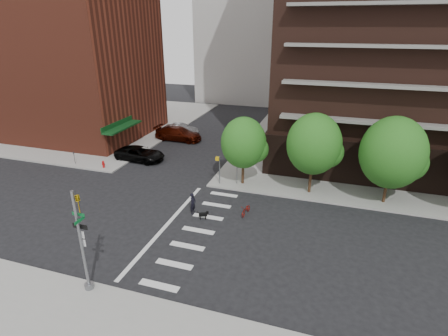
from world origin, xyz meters
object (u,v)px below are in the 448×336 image
Objects in this scene: dog_walker at (193,203)px; fire_hydrant at (103,164)px; parked_car_black at (140,154)px; parked_car_silver at (181,129)px; scooter at (246,210)px; parked_car_maroon at (178,134)px; traffic_signal at (83,250)px.

fire_hydrant is at bearing 69.40° from dog_walker.
dog_walker reaches higher than parked_car_black.
parked_car_silver reaches higher than parked_car_black.
scooter is (13.51, -17.73, -0.36)m from parked_car_silver.
parked_car_maroon is at bearing 32.25° from dog_walker.
parked_car_maroon reaches higher than fire_hydrant.
traffic_signal is 1.11× the size of parked_car_black.
parked_car_maroon reaches higher than dog_walker.
parked_car_silver reaches higher than fire_hydrant.
traffic_signal is 3.48× the size of dog_walker.
traffic_signal is 27.26m from parked_car_maroon.
fire_hydrant is 4.02m from parked_car_black.
dog_walker is at bearing -129.10° from parked_car_black.
parked_car_black is at bearing 55.05° from fire_hydrant.
dog_walker is at bearing -150.73° from parked_car_maroon.
dog_walker is (9.54, -18.81, 0.10)m from parked_car_silver.
parked_car_maroon is (0.98, 7.76, 0.12)m from parked_car_black.
traffic_signal is 10.10m from dog_walker.
traffic_signal is 3.88× the size of scooter.
parked_car_black is 13.31m from dog_walker.
dog_walker is (-3.97, -1.08, 0.46)m from scooter.
parked_car_silver is (-7.38, 28.50, -1.93)m from traffic_signal.
scooter is (6.14, 10.77, -2.29)m from traffic_signal.
traffic_signal is at bearing -164.53° from parked_car_maroon.
parked_car_black is at bearing 52.13° from dog_walker.
parked_car_maroon is at bearing -166.65° from parked_car_silver.
fire_hydrant is at bearing 172.20° from scooter.
scooter is at bearing -139.29° from parked_car_maroon.
parked_car_silver is at bearing 0.79° from parked_car_black.
traffic_signal is at bearing 171.47° from dog_walker.
dog_walker is (8.92, -16.66, -0.01)m from parked_car_maroon.
scooter is at bearing 60.33° from traffic_signal.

